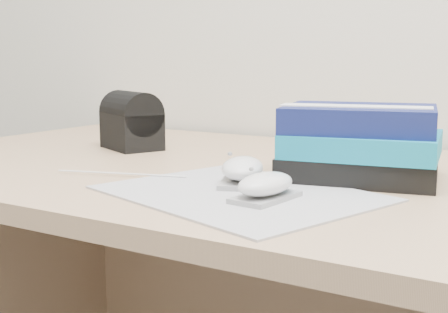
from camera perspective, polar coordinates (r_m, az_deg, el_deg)
The scene contains 7 objects.
desk at distance 1.17m, azimuth 7.20°, elevation -12.29°, with size 1.60×0.80×0.73m.
mousepad at distance 0.88m, azimuth 1.41°, elevation -3.40°, with size 0.37×0.28×0.00m, color gray.
mouse_rear at distance 0.94m, azimuth 1.69°, elevation -1.28°, with size 0.10×0.13×0.05m.
mouse_front at distance 0.84m, azimuth 3.82°, elevation -2.73°, with size 0.07×0.11×0.04m.
usb_cable at distance 1.03m, azimuth -9.37°, elevation -1.55°, with size 0.00×0.00×0.22m, color white.
book_stack at distance 1.01m, azimuth 12.36°, elevation 1.21°, with size 0.27×0.24×0.12m.
pouch at distance 1.32m, azimuth -8.46°, elevation 3.22°, with size 0.16×0.14×0.12m.
Camera 1 is at (0.44, 0.64, 0.92)m, focal length 50.00 mm.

